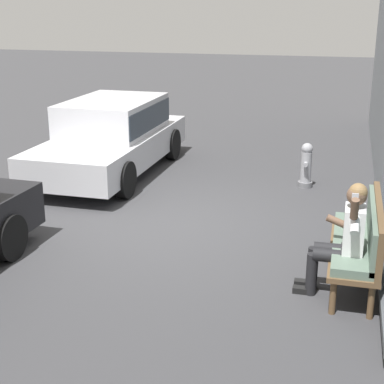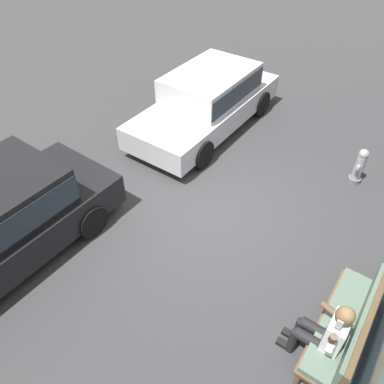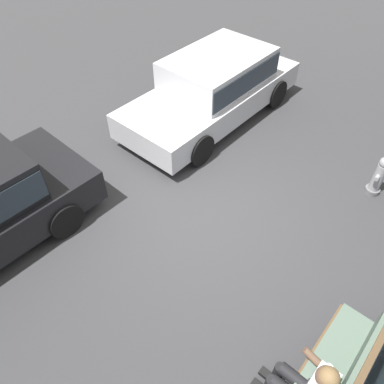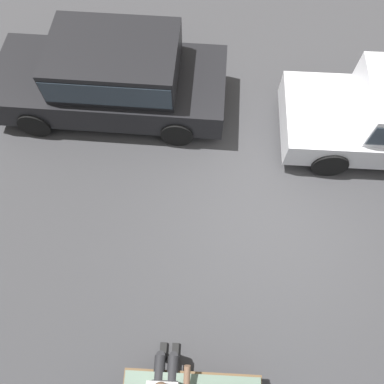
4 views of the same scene
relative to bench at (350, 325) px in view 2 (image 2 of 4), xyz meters
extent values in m
plane|color=#38383A|center=(-1.30, -2.90, -0.57)|extent=(60.00, 60.00, 0.00)
cube|color=#494C4F|center=(0.00, 0.25, -0.39)|extent=(3.60, 0.12, 0.10)
cylinder|color=brown|center=(-0.85, 0.10, -0.38)|extent=(0.07, 0.07, 0.39)
cylinder|color=brown|center=(0.85, -0.29, -0.38)|extent=(0.07, 0.07, 0.39)
cylinder|color=brown|center=(-0.85, -0.29, -0.38)|extent=(0.07, 0.07, 0.39)
cube|color=brown|center=(0.00, -0.09, -0.15)|extent=(1.86, 0.55, 0.06)
cube|color=slate|center=(0.00, -0.09, -0.07)|extent=(1.80, 0.49, 0.10)
cube|color=brown|center=(0.00, 0.14, 0.15)|extent=(1.86, 0.07, 0.55)
cube|color=slate|center=(0.00, 0.08, 0.15)|extent=(1.80, 0.06, 0.47)
cylinder|color=black|center=(0.46, -0.33, -0.07)|extent=(0.15, 0.42, 0.15)
cylinder|color=black|center=(0.46, -0.54, -0.32)|extent=(0.12, 0.12, 0.50)
cube|color=black|center=(0.46, -0.62, -0.53)|extent=(0.10, 0.24, 0.07)
cylinder|color=black|center=(0.28, -0.33, -0.07)|extent=(0.15, 0.42, 0.15)
cylinder|color=black|center=(0.28, -0.54, -0.32)|extent=(0.12, 0.12, 0.50)
cube|color=black|center=(0.28, -0.62, -0.53)|extent=(0.10, 0.24, 0.07)
cube|color=black|center=(0.37, -0.12, -0.07)|extent=(0.34, 0.24, 0.14)
cube|color=silver|center=(0.37, -0.12, 0.21)|extent=(0.38, 0.22, 0.56)
sphere|color=brown|center=(0.37, -0.12, 0.63)|extent=(0.22, 0.22, 0.22)
sphere|color=olive|center=(0.37, -0.11, 0.66)|extent=(0.20, 0.20, 0.20)
cylinder|color=silver|center=(0.13, -0.14, 0.32)|extent=(0.20, 0.10, 0.28)
cylinder|color=brown|center=(0.08, -0.30, 0.20)|extent=(0.08, 0.27, 0.17)
cylinder|color=silver|center=(0.61, -0.12, 0.39)|extent=(0.25, 0.10, 0.22)
cylinder|color=brown|center=(0.68, -0.14, 0.58)|extent=(0.16, 0.08, 0.25)
cube|color=silver|center=(0.51, -0.14, 0.62)|extent=(0.02, 0.07, 0.15)
cube|color=silver|center=(-3.63, -4.65, -0.06)|extent=(4.38, 1.77, 0.54)
cube|color=silver|center=(-3.80, -4.65, 0.53)|extent=(2.28, 1.54, 0.64)
cube|color=#28333D|center=(-3.80, -4.65, 0.53)|extent=(2.24, 1.58, 0.45)
cylinder|color=black|center=(-2.27, -3.84, -0.25)|extent=(0.64, 0.19, 0.64)
cylinder|color=black|center=(-2.29, -5.49, -0.25)|extent=(0.64, 0.19, 0.64)
cylinder|color=black|center=(-4.97, -3.81, -0.25)|extent=(0.64, 0.19, 0.64)
cylinder|color=black|center=(-4.99, -5.46, -0.25)|extent=(0.64, 0.19, 0.64)
cylinder|color=black|center=(0.49, -4.37, -0.26)|extent=(0.61, 0.20, 0.61)
cylinder|color=black|center=(0.44, -6.10, -0.26)|extent=(0.61, 0.20, 0.61)
cylinder|color=slate|center=(-3.68, -0.93, -0.52)|extent=(0.26, 0.26, 0.10)
cylinder|color=#99999E|center=(-3.68, -0.93, -0.19)|extent=(0.19, 0.19, 0.55)
sphere|color=#99999E|center=(-3.68, -0.93, 0.14)|extent=(0.20, 0.20, 0.20)
cylinder|color=#99999E|center=(-3.82, -0.93, -0.11)|extent=(0.10, 0.08, 0.08)
cylinder|color=#99999E|center=(-3.54, -0.93, -0.11)|extent=(0.10, 0.08, 0.08)
camera|label=1|loc=(6.65, -0.30, 2.61)|focal=55.00mm
camera|label=2|loc=(3.20, -0.30, 4.59)|focal=35.00mm
camera|label=3|loc=(2.09, -0.30, 4.33)|focal=35.00mm
camera|label=4|loc=(0.01, -0.30, 5.49)|focal=35.00mm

